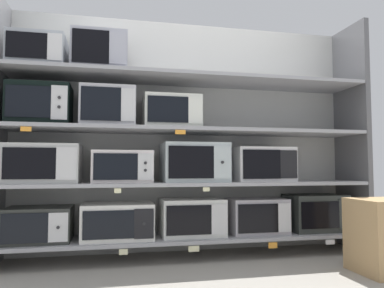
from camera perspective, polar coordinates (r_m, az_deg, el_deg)
back_panel at (r=3.52m, az=-0.94°, el=1.35°), size 3.31×0.04×2.14m
upright_right at (r=3.90m, az=23.36°, el=1.15°), size 0.05×0.51×2.14m
shelf_0 at (r=3.29m, az=-0.00°, el=-14.14°), size 3.11×0.51×0.03m
microwave_0 at (r=3.24m, az=-22.47°, el=-11.33°), size 0.50×0.40×0.27m
microwave_1 at (r=3.19m, az=-11.37°, el=-11.49°), size 0.58×0.43×0.29m
microwave_2 at (r=3.26m, az=-0.02°, el=-11.18°), size 0.54×0.36×0.31m
microwave_3 at (r=3.43m, az=9.90°, el=-10.79°), size 0.51×0.35×0.31m
microwave_4 at (r=3.69m, az=18.46°, el=-9.96°), size 0.52×0.37×0.33m
price_tag_0 at (r=2.98m, az=-10.49°, el=-16.00°), size 0.07×0.00×0.04m
price_tag_1 at (r=3.04m, az=0.29°, el=-15.81°), size 0.09×0.00×0.04m
price_tag_2 at (r=3.25m, az=12.32°, el=-14.97°), size 0.08×0.00×0.05m
price_tag_3 at (r=3.50m, az=20.47°, el=-13.93°), size 0.09×0.00×0.04m
shelf_1 at (r=3.24m, az=-0.00°, el=-6.10°), size 3.11×0.51×0.03m
microwave_5 at (r=3.20m, az=-21.76°, el=-2.82°), size 0.56×0.42×0.31m
microwave_6 at (r=3.16m, az=-10.67°, el=-3.44°), size 0.49×0.40×0.26m
microwave_7 at (r=3.24m, az=0.29°, el=-2.86°), size 0.56×0.44×0.34m
microwave_8 at (r=3.43m, az=10.72°, el=-3.09°), size 0.53×0.35×0.31m
price_tag_4 at (r=2.91m, az=-11.35°, el=-7.06°), size 0.05×0.00×0.04m
price_tag_5 at (r=3.00m, az=2.21°, el=-6.98°), size 0.06×0.00×0.03m
shelf_2 at (r=3.25m, az=-0.00°, el=2.02°), size 3.11×0.51×0.03m
microwave_9 at (r=3.25m, az=-22.28°, el=5.53°), size 0.47×0.35×0.33m
microwave_10 at (r=3.20m, az=-12.80°, el=5.45°), size 0.44×0.40×0.33m
microwave_11 at (r=3.23m, az=-3.20°, el=4.85°), size 0.48×0.35×0.28m
price_tag_6 at (r=2.99m, az=-24.15°, el=2.13°), size 0.08×0.00×0.04m
price_tag_7 at (r=2.97m, az=-1.79°, el=1.84°), size 0.08×0.00×0.04m
shelf_3 at (r=3.33m, az=-0.00°, el=9.93°), size 3.11×0.51×0.03m
microwave_12 at (r=3.35m, az=-22.50°, el=12.75°), size 0.43×0.41×0.26m
microwave_13 at (r=3.30m, az=-14.00°, el=13.37°), size 0.45×0.36×0.33m
shipping_carton at (r=3.11m, az=27.27°, el=-12.44°), size 0.39×0.39×0.53m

